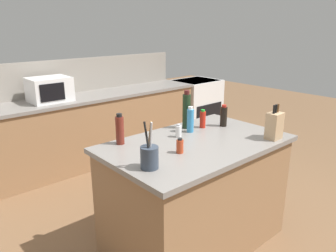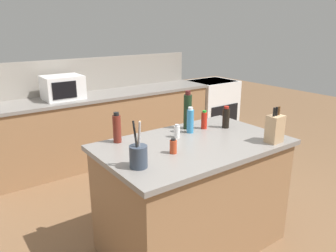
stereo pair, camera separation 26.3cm
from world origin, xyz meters
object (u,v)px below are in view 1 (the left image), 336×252
object	(u,v)px
utensil_crock	(149,156)
hot_sauce_bottle	(203,119)
range_oven	(196,106)
knife_block	(274,126)
salt_shaker	(179,131)
vinegar_bottle	(120,130)
spice_jar_paprika	(180,146)
dish_soap_bottle	(190,120)
soy_sauce_bottle	(224,116)
microwave	(50,89)
wine_bottle	(187,111)

from	to	relation	value
utensil_crock	hot_sauce_bottle	bearing A→B (deg)	22.45
range_oven	knife_block	distance (m)	3.16
utensil_crock	salt_shaker	bearing A→B (deg)	30.18
vinegar_bottle	spice_jar_paprika	bearing A→B (deg)	-63.76
dish_soap_bottle	soy_sauce_bottle	world-z (taller)	dish_soap_bottle
soy_sauce_bottle	vinegar_bottle	distance (m)	1.01
range_oven	salt_shaker	bearing A→B (deg)	-138.86
vinegar_bottle	salt_shaker	bearing A→B (deg)	-21.71
microwave	spice_jar_paprika	size ratio (longest dim) A/B	4.14
knife_block	utensil_crock	distance (m)	1.15
spice_jar_paprika	range_oven	bearing A→B (deg)	41.91
utensil_crock	soy_sauce_bottle	world-z (taller)	utensil_crock
microwave	salt_shaker	world-z (taller)	microwave
knife_block	salt_shaker	distance (m)	0.79
wine_bottle	knife_block	bearing A→B (deg)	-63.88
salt_shaker	vinegar_bottle	world-z (taller)	vinegar_bottle
salt_shaker	soy_sauce_bottle	xyz separation A→B (m)	(0.52, -0.05, 0.04)
spice_jar_paprika	soy_sauce_bottle	size ratio (longest dim) A/B	0.57
range_oven	utensil_crock	world-z (taller)	utensil_crock
salt_shaker	dish_soap_bottle	bearing A→B (deg)	10.13
hot_sauce_bottle	soy_sauce_bottle	bearing A→B (deg)	-28.32
salt_shaker	dish_soap_bottle	world-z (taller)	dish_soap_bottle
range_oven	soy_sauce_bottle	size ratio (longest dim) A/B	4.56
dish_soap_bottle	wine_bottle	bearing A→B (deg)	62.28
range_oven	vinegar_bottle	bearing A→B (deg)	-146.47
range_oven	dish_soap_bottle	xyz separation A→B (m)	(-2.14, -1.99, 0.58)
range_oven	vinegar_bottle	distance (m)	3.37
spice_jar_paprika	hot_sauce_bottle	world-z (taller)	hot_sauce_bottle
salt_shaker	dish_soap_bottle	size ratio (longest dim) A/B	0.49
utensil_crock	vinegar_bottle	bearing A→B (deg)	77.86
knife_block	vinegar_bottle	distance (m)	1.25
hot_sauce_bottle	knife_block	bearing A→B (deg)	-70.16
soy_sauce_bottle	vinegar_bottle	bearing A→B (deg)	166.70
hot_sauce_bottle	dish_soap_bottle	bearing A→B (deg)	-174.68
spice_jar_paprika	vinegar_bottle	bearing A→B (deg)	116.24
knife_block	soy_sauce_bottle	distance (m)	0.50
range_oven	wine_bottle	xyz separation A→B (m)	(-2.08, -1.88, 0.64)
utensil_crock	wine_bottle	bearing A→B (deg)	30.48
microwave	salt_shaker	size ratio (longest dim) A/B	4.22
range_oven	wine_bottle	bearing A→B (deg)	-137.94
microwave	hot_sauce_bottle	size ratio (longest dim) A/B	2.81
microwave	vinegar_bottle	xyz separation A→B (m)	(-0.19, -1.83, -0.03)
dish_soap_bottle	soy_sauce_bottle	distance (m)	0.36
range_oven	utensil_crock	bearing A→B (deg)	-140.79
salt_shaker	soy_sauce_bottle	distance (m)	0.53
knife_block	dish_soap_bottle	xyz separation A→B (m)	(-0.39, 0.58, -0.01)
spice_jar_paprika	dish_soap_bottle	xyz separation A→B (m)	(0.41, 0.30, 0.05)
microwave	hot_sauce_bottle	xyz separation A→B (m)	(0.61, -1.97, -0.07)
microwave	salt_shaker	distance (m)	2.04
wine_bottle	range_oven	bearing A→B (deg)	42.06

